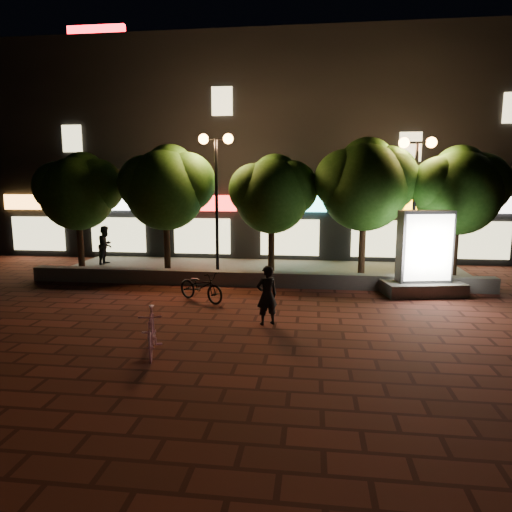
% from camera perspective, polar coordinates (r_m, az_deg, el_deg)
% --- Properties ---
extents(ground, '(80.00, 80.00, 0.00)m').
position_cam_1_polar(ground, '(12.03, -2.89, -8.05)').
color(ground, '#5D261D').
rests_on(ground, ground).
extents(retaining_wall, '(16.00, 0.45, 0.50)m').
position_cam_1_polar(retaining_wall, '(15.79, -0.37, -2.87)').
color(retaining_wall, slate).
rests_on(retaining_wall, ground).
extents(sidewalk, '(16.00, 5.00, 0.08)m').
position_cam_1_polar(sidewalk, '(18.26, 0.65, -1.86)').
color(sidewalk, slate).
rests_on(sidewalk, ground).
extents(building_block, '(28.00, 8.12, 11.30)m').
position_cam_1_polar(building_block, '(24.41, 2.43, 12.66)').
color(building_block, black).
rests_on(building_block, ground).
extents(tree_far_left, '(3.36, 2.80, 4.63)m').
position_cam_1_polar(tree_far_left, '(19.01, -21.21, 7.83)').
color(tree_far_left, black).
rests_on(tree_far_left, sidewalk).
extents(tree_left, '(3.60, 3.00, 4.89)m').
position_cam_1_polar(tree_left, '(17.63, -11.05, 8.71)').
color(tree_left, black).
rests_on(tree_left, sidewalk).
extents(tree_mid, '(3.24, 2.70, 4.50)m').
position_cam_1_polar(tree_mid, '(16.83, 2.15, 8.07)').
color(tree_mid, black).
rests_on(tree_mid, sidewalk).
extents(tree_right, '(3.72, 3.10, 5.07)m').
position_cam_1_polar(tree_right, '(16.86, 13.56, 9.01)').
color(tree_right, black).
rests_on(tree_right, sidewalk).
extents(tree_far_right, '(3.48, 2.90, 4.76)m').
position_cam_1_polar(tree_far_right, '(17.50, 24.09, 7.82)').
color(tree_far_right, black).
rests_on(tree_far_right, sidewalk).
extents(street_lamp_left, '(1.26, 0.36, 5.18)m').
position_cam_1_polar(street_lamp_left, '(16.87, -4.99, 10.80)').
color(street_lamp_left, black).
rests_on(street_lamp_left, sidewalk).
extents(street_lamp_right, '(1.26, 0.36, 4.98)m').
position_cam_1_polar(street_lamp_right, '(16.86, 19.35, 9.86)').
color(street_lamp_right, black).
rests_on(street_lamp_right, sidewalk).
extents(ad_kiosk, '(2.68, 1.71, 2.69)m').
position_cam_1_polar(ad_kiosk, '(15.42, 20.22, -0.60)').
color(ad_kiosk, slate).
rests_on(ad_kiosk, ground).
extents(scooter_pink, '(0.92, 1.69, 0.98)m').
position_cam_1_polar(scooter_pink, '(9.91, -12.91, -9.16)').
color(scooter_pink, pink).
rests_on(scooter_pink, ground).
extents(rider, '(0.66, 0.58, 1.52)m').
position_cam_1_polar(rider, '(11.51, 1.37, -4.91)').
color(rider, black).
rests_on(rider, ground).
extents(scooter_parked, '(1.82, 1.44, 0.92)m').
position_cam_1_polar(scooter_parked, '(13.86, -6.87, -3.77)').
color(scooter_parked, black).
rests_on(scooter_parked, ground).
extents(pedestrian, '(0.63, 0.80, 1.63)m').
position_cam_1_polar(pedestrian, '(20.47, -18.25, 1.32)').
color(pedestrian, black).
rests_on(pedestrian, sidewalk).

